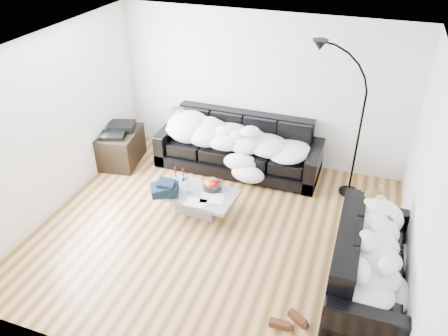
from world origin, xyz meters
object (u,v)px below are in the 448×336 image
(candle_right, at_px, (183,174))
(shoes, at_px, (288,321))
(floor_lamp, at_px, (359,134))
(coffee_table, at_px, (198,201))
(wine_glass_a, at_px, (186,180))
(fruit_bowl, at_px, (212,184))
(sleeper_right, at_px, (374,246))
(av_cabinet, at_px, (121,147))
(wine_glass_c, at_px, (188,188))
(wine_glass_b, at_px, (177,183))
(sofa_right, at_px, (371,260))
(candle_left, at_px, (176,174))
(sofa_back, at_px, (239,145))
(stereo, at_px, (119,129))
(sleeper_back, at_px, (238,136))

(candle_right, bearing_deg, shoes, -41.40)
(shoes, height_order, floor_lamp, floor_lamp)
(coffee_table, relative_size, wine_glass_a, 6.24)
(fruit_bowl, relative_size, shoes, 0.74)
(sleeper_right, distance_m, floor_lamp, 2.03)
(av_cabinet, height_order, floor_lamp, floor_lamp)
(sleeper_right, xyz_separation_m, wine_glass_c, (-2.64, 0.64, -0.21))
(wine_glass_b, xyz_separation_m, shoes, (2.08, -1.61, -0.38))
(sofa_right, bearing_deg, floor_lamp, 11.66)
(wine_glass_b, bearing_deg, floor_lamp, 26.84)
(fruit_bowl, distance_m, wine_glass_c, 0.37)
(sofa_right, distance_m, wine_glass_b, 2.94)
(wine_glass_c, bearing_deg, candle_left, 143.78)
(sofa_right, relative_size, shoes, 5.17)
(sofa_back, height_order, sofa_right, sofa_back)
(wine_glass_c, bearing_deg, fruit_bowl, 35.39)
(sofa_back, distance_m, coffee_table, 1.42)
(shoes, bearing_deg, candle_right, 148.59)
(candle_right, height_order, stereo, stereo)
(shoes, relative_size, av_cabinet, 0.45)
(candle_left, xyz_separation_m, av_cabinet, (-1.39, 0.70, -0.16))
(sofa_right, height_order, sleeper_back, sleeper_back)
(coffee_table, height_order, candle_left, candle_left)
(wine_glass_a, xyz_separation_m, stereo, (-1.59, 0.75, 0.24))
(sofa_right, distance_m, av_cabinet, 4.62)
(wine_glass_c, relative_size, stereo, 0.42)
(sofa_right, distance_m, coffee_table, 2.62)
(candle_left, relative_size, shoes, 0.64)
(sofa_back, distance_m, candle_left, 1.36)
(sleeper_right, relative_size, shoes, 4.43)
(candle_right, height_order, floor_lamp, floor_lamp)
(coffee_table, distance_m, wine_glass_b, 0.43)
(sleeper_back, relative_size, shoes, 6.09)
(candle_right, relative_size, shoes, 0.55)
(wine_glass_c, bearing_deg, wine_glass_a, 121.32)
(sofa_back, relative_size, stereo, 6.37)
(coffee_table, bearing_deg, candle_right, 145.33)
(sleeper_right, xyz_separation_m, shoes, (-0.78, -0.91, -0.59))
(coffee_table, bearing_deg, sofa_right, -15.33)
(floor_lamp, bearing_deg, wine_glass_b, -131.23)
(wine_glass_b, height_order, stereo, stereo)
(candle_right, bearing_deg, coffee_table, -34.67)
(sleeper_right, xyz_separation_m, floor_lamp, (-0.40, 1.95, 0.43))
(stereo, bearing_deg, candle_left, -45.04)
(shoes, height_order, stereo, stereo)
(wine_glass_a, relative_size, candle_right, 0.86)
(candle_left, xyz_separation_m, shoes, (2.17, -1.77, -0.41))
(sofa_back, height_order, stereo, sofa_back)
(shoes, bearing_deg, sofa_right, 59.28)
(candle_right, xyz_separation_m, shoes, (2.07, -1.83, -0.40))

